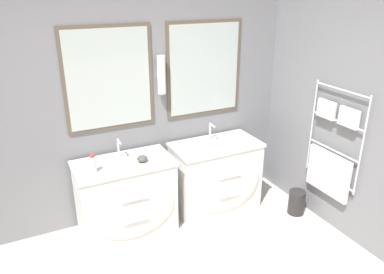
% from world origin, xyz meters
% --- Properties ---
extents(wall_back, '(5.41, 0.17, 2.60)m').
position_xyz_m(wall_back, '(0.02, 1.90, 1.31)').
color(wall_back, slate).
rests_on(wall_back, ground_plane).
extents(wall_right, '(0.13, 3.81, 2.60)m').
position_xyz_m(wall_right, '(1.93, 0.84, 1.29)').
color(wall_right, slate).
rests_on(wall_right, ground_plane).
extents(vanity_left, '(0.97, 0.59, 0.78)m').
position_xyz_m(vanity_left, '(-0.07, 1.54, 0.40)').
color(vanity_left, white).
rests_on(vanity_left, ground_plane).
extents(vanity_right, '(0.97, 0.59, 0.78)m').
position_xyz_m(vanity_right, '(0.97, 1.54, 0.40)').
color(vanity_right, white).
rests_on(vanity_right, ground_plane).
extents(faucet_left, '(0.17, 0.12, 0.19)m').
position_xyz_m(faucet_left, '(-0.07, 1.70, 0.88)').
color(faucet_left, silver).
rests_on(faucet_left, vanity_left).
extents(faucet_right, '(0.17, 0.12, 0.19)m').
position_xyz_m(faucet_right, '(0.97, 1.70, 0.88)').
color(faucet_right, silver).
rests_on(faucet_right, vanity_right).
extents(toiletry_bottle, '(0.06, 0.06, 0.18)m').
position_xyz_m(toiletry_bottle, '(-0.38, 1.49, 0.87)').
color(toiletry_bottle, silver).
rests_on(toiletry_bottle, vanity_left).
extents(amenity_bowl, '(0.11, 0.11, 0.06)m').
position_xyz_m(amenity_bowl, '(0.10, 1.50, 0.82)').
color(amenity_bowl, '#4C4742').
rests_on(amenity_bowl, vanity_left).
extents(soap_dish, '(0.12, 0.08, 0.04)m').
position_xyz_m(soap_dish, '(0.67, 1.42, 0.80)').
color(soap_dish, white).
rests_on(soap_dish, vanity_right).
extents(waste_bin, '(0.19, 0.19, 0.28)m').
position_xyz_m(waste_bin, '(1.72, 1.03, 0.14)').
color(waste_bin, '#282626').
rests_on(waste_bin, ground_plane).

